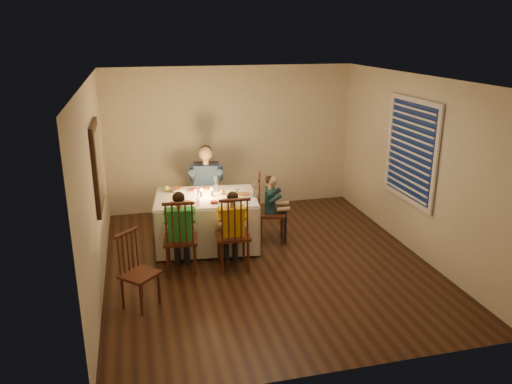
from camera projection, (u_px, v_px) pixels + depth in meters
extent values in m
plane|color=black|center=(267.00, 262.00, 7.19)|extent=(5.00, 5.00, 0.00)
cube|color=beige|center=(95.00, 188.00, 6.27)|extent=(0.02, 5.00, 2.60)
cube|color=beige|center=(415.00, 166.00, 7.30)|extent=(0.02, 5.00, 2.60)
cube|color=beige|center=(231.00, 139.00, 9.10)|extent=(4.50, 0.02, 2.60)
plane|color=white|center=(268.00, 78.00, 6.38)|extent=(5.00, 5.00, 0.00)
cube|color=silver|center=(206.00, 198.00, 7.53)|extent=(1.61, 1.23, 0.04)
cube|color=silver|center=(205.00, 209.00, 8.16)|extent=(1.52, 0.20, 0.74)
cube|color=silver|center=(208.00, 235.00, 7.13)|extent=(1.52, 0.20, 0.74)
cube|color=silver|center=(255.00, 219.00, 7.74)|extent=(0.15, 1.10, 0.74)
cube|color=silver|center=(156.00, 223.00, 7.56)|extent=(0.15, 1.10, 0.74)
cylinder|color=white|center=(205.00, 189.00, 7.82)|extent=(0.29, 0.29, 0.02)
cylinder|color=white|center=(186.00, 203.00, 7.19)|extent=(0.29, 0.29, 0.02)
cylinder|color=white|center=(226.00, 202.00, 7.25)|extent=(0.29, 0.29, 0.02)
cylinder|color=white|center=(244.00, 195.00, 7.55)|extent=(0.29, 0.29, 0.02)
cylinder|color=silver|center=(202.00, 193.00, 7.50)|extent=(0.06, 0.06, 0.10)
cylinder|color=silver|center=(212.00, 193.00, 7.52)|extent=(0.06, 0.06, 0.10)
sphere|color=yellow|center=(167.00, 189.00, 7.74)|extent=(0.09, 0.09, 0.09)
sphere|color=orange|center=(222.00, 192.00, 7.59)|extent=(0.08, 0.08, 0.08)
imported|color=white|center=(177.00, 190.00, 7.73)|extent=(0.24, 0.24, 0.05)
cube|color=black|center=(97.00, 166.00, 6.50)|extent=(0.05, 0.95, 1.15)
cube|color=white|center=(99.00, 166.00, 6.50)|extent=(0.01, 0.78, 0.98)
cube|color=#0D1936|center=(412.00, 151.00, 7.33)|extent=(0.01, 1.20, 1.40)
cube|color=white|center=(411.00, 151.00, 7.32)|extent=(0.03, 1.34, 1.54)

